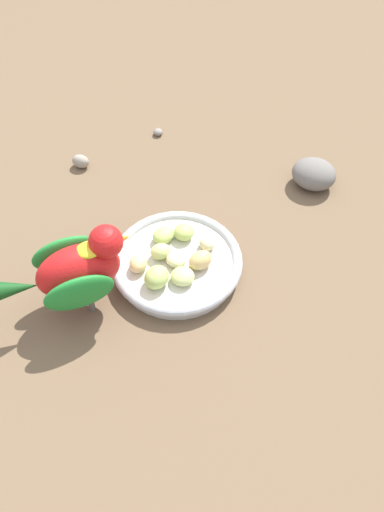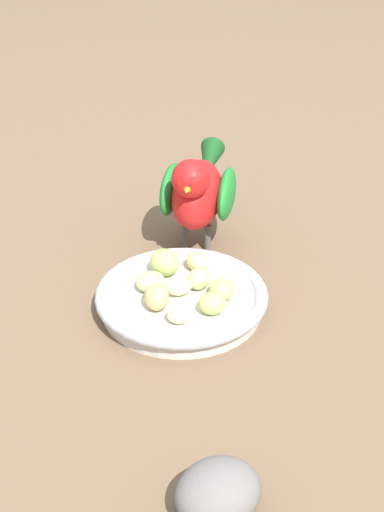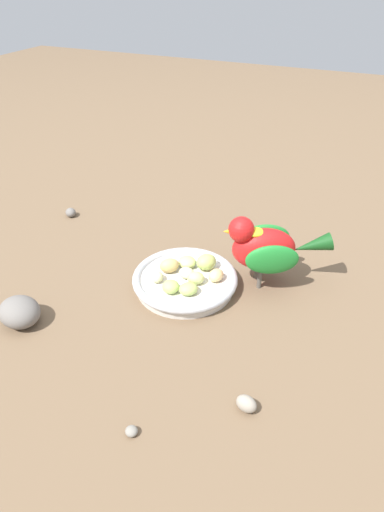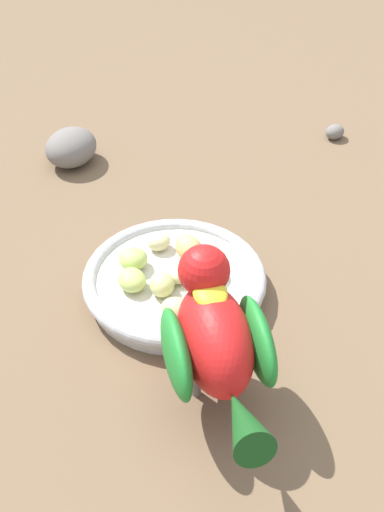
{
  "view_description": "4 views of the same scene",
  "coord_description": "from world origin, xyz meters",
  "px_view_note": "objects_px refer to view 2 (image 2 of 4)",
  "views": [
    {
      "loc": [
        0.52,
        0.09,
        0.69
      ],
      "look_at": [
        0.03,
        0.05,
        0.07
      ],
      "focal_mm": 40.3,
      "sensor_mm": 36.0,
      "label": 1
    },
    {
      "loc": [
        -0.44,
        0.59,
        0.51
      ],
      "look_at": [
        0.01,
        0.0,
        0.06
      ],
      "focal_mm": 54.48,
      "sensor_mm": 36.0,
      "label": 2
    },
    {
      "loc": [
        -0.59,
        -0.25,
        0.52
      ],
      "look_at": [
        0.03,
        0.02,
        0.05
      ],
      "focal_mm": 31.3,
      "sensor_mm": 36.0,
      "label": 3
    },
    {
      "loc": [
        0.16,
        -0.49,
        0.52
      ],
      "look_at": [
        0.02,
        0.03,
        0.05
      ],
      "focal_mm": 48.88,
      "sensor_mm": 36.0,
      "label": 4
    }
  ],
  "objects_px": {
    "feeding_bowl": "(182,299)",
    "apple_piece_1": "(212,303)",
    "apple_piece_6": "(150,282)",
    "rock_large": "(218,493)",
    "apple_piece_5": "(198,277)",
    "apple_piece_4": "(223,288)",
    "apple_piece_7": "(164,263)",
    "apple_piece_3": "(179,314)",
    "apple_piece_8": "(198,262)",
    "parrot": "(198,189)",
    "apple_piece_2": "(157,297)",
    "apple_piece_0": "(179,286)"
  },
  "relations": [
    {
      "from": "feeding_bowl",
      "to": "apple_piece_1",
      "type": "distance_m",
      "value": 0.05
    },
    {
      "from": "apple_piece_1",
      "to": "apple_piece_6",
      "type": "distance_m",
      "value": 0.08
    },
    {
      "from": "feeding_bowl",
      "to": "rock_large",
      "type": "distance_m",
      "value": 0.29
    },
    {
      "from": "apple_piece_5",
      "to": "apple_piece_4",
      "type": "bearing_deg",
      "value": 178.82
    },
    {
      "from": "apple_piece_6",
      "to": "apple_piece_7",
      "type": "height_order",
      "value": "apple_piece_7"
    },
    {
      "from": "apple_piece_3",
      "to": "apple_piece_8",
      "type": "xyz_separation_m",
      "value": [
        0.05,
        -0.1,
        0.0
      ]
    },
    {
      "from": "apple_piece_1",
      "to": "apple_piece_3",
      "type": "distance_m",
      "value": 0.04
    },
    {
      "from": "feeding_bowl",
      "to": "parrot",
      "type": "height_order",
      "value": "parrot"
    },
    {
      "from": "rock_large",
      "to": "apple_piece_4",
      "type": "bearing_deg",
      "value": -55.85
    },
    {
      "from": "apple_piece_3",
      "to": "apple_piece_5",
      "type": "distance_m",
      "value": 0.07
    },
    {
      "from": "apple_piece_7",
      "to": "apple_piece_4",
      "type": "bearing_deg",
      "value": -177.86
    },
    {
      "from": "apple_piece_1",
      "to": "apple_piece_5",
      "type": "height_order",
      "value": "same"
    },
    {
      "from": "apple_piece_3",
      "to": "apple_piece_4",
      "type": "xyz_separation_m",
      "value": [
        -0.01,
        -0.07,
        0.0
      ]
    },
    {
      "from": "apple_piece_1",
      "to": "apple_piece_2",
      "type": "xyz_separation_m",
      "value": [
        0.05,
        0.03,
        0.0
      ]
    },
    {
      "from": "apple_piece_8",
      "to": "parrot",
      "type": "relative_size",
      "value": 0.17
    },
    {
      "from": "apple_piece_0",
      "to": "apple_piece_1",
      "type": "distance_m",
      "value": 0.05
    },
    {
      "from": "apple_piece_2",
      "to": "apple_piece_6",
      "type": "relative_size",
      "value": 1.07
    },
    {
      "from": "apple_piece_2",
      "to": "apple_piece_3",
      "type": "relative_size",
      "value": 1.43
    },
    {
      "from": "apple_piece_3",
      "to": "apple_piece_7",
      "type": "height_order",
      "value": "apple_piece_7"
    },
    {
      "from": "apple_piece_3",
      "to": "apple_piece_2",
      "type": "bearing_deg",
      "value": -11.66
    },
    {
      "from": "apple_piece_5",
      "to": "apple_piece_8",
      "type": "distance_m",
      "value": 0.03
    },
    {
      "from": "parrot",
      "to": "apple_piece_7",
      "type": "bearing_deg",
      "value": -11.07
    },
    {
      "from": "apple_piece_7",
      "to": "parrot",
      "type": "bearing_deg",
      "value": -74.67
    },
    {
      "from": "apple_piece_1",
      "to": "apple_piece_7",
      "type": "bearing_deg",
      "value": -17.98
    },
    {
      "from": "apple_piece_0",
      "to": "apple_piece_7",
      "type": "xyz_separation_m",
      "value": [
        0.04,
        -0.02,
        0.01
      ]
    },
    {
      "from": "feeding_bowl",
      "to": "apple_piece_4",
      "type": "bearing_deg",
      "value": -145.88
    },
    {
      "from": "apple_piece_6",
      "to": "apple_piece_8",
      "type": "xyz_separation_m",
      "value": [
        -0.02,
        -0.07,
        0.0
      ]
    },
    {
      "from": "apple_piece_1",
      "to": "apple_piece_5",
      "type": "distance_m",
      "value": 0.05
    },
    {
      "from": "apple_piece_0",
      "to": "apple_piece_2",
      "type": "xyz_separation_m",
      "value": [
        0.0,
        0.04,
        0.0
      ]
    },
    {
      "from": "apple_piece_6",
      "to": "apple_piece_1",
      "type": "bearing_deg",
      "value": -176.16
    },
    {
      "from": "apple_piece_0",
      "to": "apple_piece_4",
      "type": "relative_size",
      "value": 0.91
    },
    {
      "from": "apple_piece_8",
      "to": "rock_large",
      "type": "relative_size",
      "value": 0.44
    },
    {
      "from": "apple_piece_0",
      "to": "apple_piece_3",
      "type": "distance_m",
      "value": 0.06
    },
    {
      "from": "apple_piece_7",
      "to": "apple_piece_0",
      "type": "bearing_deg",
      "value": 150.1
    },
    {
      "from": "apple_piece_2",
      "to": "apple_piece_4",
      "type": "relative_size",
      "value": 1.09
    },
    {
      "from": "apple_piece_6",
      "to": "apple_piece_7",
      "type": "bearing_deg",
      "value": -76.66
    },
    {
      "from": "apple_piece_5",
      "to": "parrot",
      "type": "distance_m",
      "value": 0.13
    },
    {
      "from": "apple_piece_0",
      "to": "parrot",
      "type": "distance_m",
      "value": 0.15
    },
    {
      "from": "apple_piece_8",
      "to": "apple_piece_2",
      "type": "bearing_deg",
      "value": 96.72
    },
    {
      "from": "apple_piece_3",
      "to": "apple_piece_4",
      "type": "bearing_deg",
      "value": -97.82
    },
    {
      "from": "apple_piece_7",
      "to": "apple_piece_1",
      "type": "bearing_deg",
      "value": 162.02
    },
    {
      "from": "apple_piece_4",
      "to": "apple_piece_0",
      "type": "bearing_deg",
      "value": 30.12
    },
    {
      "from": "apple_piece_1",
      "to": "apple_piece_2",
      "type": "bearing_deg",
      "value": 28.43
    },
    {
      "from": "apple_piece_6",
      "to": "rock_large",
      "type": "bearing_deg",
      "value": 139.67
    },
    {
      "from": "apple_piece_5",
      "to": "apple_piece_6",
      "type": "xyz_separation_m",
      "value": [
        0.04,
        0.04,
        -0.0
      ]
    },
    {
      "from": "feeding_bowl",
      "to": "rock_large",
      "type": "xyz_separation_m",
      "value": [
        -0.2,
        0.21,
        0.01
      ]
    },
    {
      "from": "apple_piece_2",
      "to": "apple_piece_7",
      "type": "relative_size",
      "value": 0.94
    },
    {
      "from": "apple_piece_4",
      "to": "apple_piece_5",
      "type": "relative_size",
      "value": 1.09
    },
    {
      "from": "apple_piece_1",
      "to": "apple_piece_8",
      "type": "relative_size",
      "value": 0.94
    },
    {
      "from": "apple_piece_0",
      "to": "feeding_bowl",
      "type": "bearing_deg",
      "value": 169.83
    }
  ]
}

